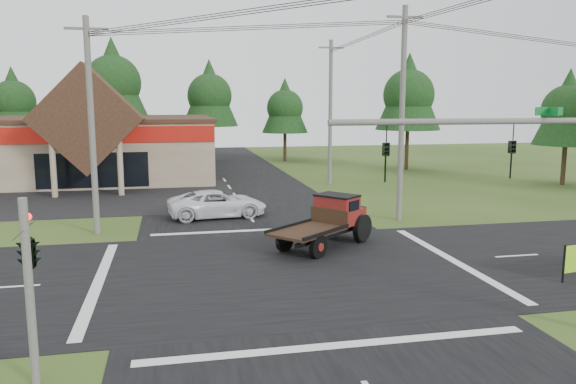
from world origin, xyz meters
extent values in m
plane|color=#314418|center=(0.00, 0.00, 0.00)|extent=(120.00, 120.00, 0.00)
cube|color=black|center=(0.00, 0.00, 0.01)|extent=(12.00, 120.00, 0.02)
cube|color=black|center=(0.00, 0.00, 0.01)|extent=(120.00, 12.00, 0.02)
cube|color=black|center=(-14.00, 19.00, 0.01)|extent=(28.00, 14.00, 0.02)
cube|color=#8E7460|center=(-16.00, 30.00, 2.50)|extent=(30.00, 15.00, 5.00)
cube|color=#321C14|center=(-16.00, 30.00, 5.05)|extent=(30.40, 15.40, 0.30)
cube|color=maroon|center=(-16.00, 22.45, 4.10)|extent=(30.00, 0.12, 1.20)
cube|color=#321C14|center=(-10.00, 21.50, 5.30)|extent=(7.78, 4.00, 7.78)
cylinder|color=#8E7460|center=(-12.20, 19.80, 2.00)|extent=(0.40, 0.40, 4.00)
cylinder|color=#8E7460|center=(-7.80, 19.80, 2.00)|extent=(0.40, 0.40, 4.00)
cube|color=black|center=(-10.00, 22.48, 1.50)|extent=(8.00, 0.08, 2.60)
cylinder|color=#595651|center=(3.50, -7.50, 6.00)|extent=(8.00, 0.16, 0.16)
imported|color=black|center=(4.50, -7.50, 5.00)|extent=(0.16, 0.20, 1.00)
imported|color=black|center=(1.00, -7.50, 5.00)|extent=(0.16, 0.20, 1.00)
cube|color=#0C6626|center=(5.50, -7.50, 6.25)|extent=(0.80, 0.04, 0.22)
cylinder|color=#595651|center=(-7.50, -7.50, 2.20)|extent=(0.20, 0.20, 4.40)
imported|color=black|center=(-7.50, -7.30, 3.70)|extent=(0.53, 2.48, 1.00)
sphere|color=#FF0C0C|center=(-7.50, -7.15, 3.90)|extent=(0.18, 0.18, 0.18)
cylinder|color=#595651|center=(-8.00, 8.00, 5.25)|extent=(0.30, 0.30, 10.50)
cube|color=#595651|center=(-8.00, 8.00, 9.90)|extent=(2.00, 0.12, 0.12)
cylinder|color=#595651|center=(8.00, 8.00, 5.75)|extent=(0.30, 0.30, 11.50)
cube|color=#595651|center=(8.00, 8.00, 10.90)|extent=(2.00, 0.12, 0.12)
cylinder|color=#595651|center=(8.00, 22.00, 5.60)|extent=(0.30, 0.30, 11.20)
cube|color=#595651|center=(8.00, 22.00, 10.60)|extent=(2.00, 0.12, 0.12)
cylinder|color=#332316|center=(-20.00, 42.00, 1.75)|extent=(0.36, 0.36, 3.50)
cone|color=black|center=(-20.00, 42.00, 6.80)|extent=(5.60, 5.60, 6.60)
sphere|color=black|center=(-20.00, 42.00, 6.50)|extent=(4.40, 4.40, 4.40)
cylinder|color=#332316|center=(-10.00, 41.00, 2.27)|extent=(0.36, 0.36, 4.55)
cone|color=black|center=(-10.00, 41.00, 8.84)|extent=(7.28, 7.28, 8.58)
sphere|color=black|center=(-10.00, 41.00, 8.45)|extent=(5.72, 5.72, 5.72)
cylinder|color=#332316|center=(0.00, 42.00, 1.92)|extent=(0.36, 0.36, 3.85)
cone|color=black|center=(0.00, 42.00, 7.48)|extent=(6.16, 6.16, 7.26)
sphere|color=black|center=(0.00, 42.00, 7.15)|extent=(4.84, 4.84, 4.84)
cylinder|color=#332316|center=(8.00, 40.00, 1.57)|extent=(0.36, 0.36, 3.15)
cone|color=black|center=(8.00, 40.00, 6.12)|extent=(5.04, 5.04, 5.94)
sphere|color=black|center=(8.00, 40.00, 5.85)|extent=(3.96, 3.96, 3.96)
cylinder|color=#332316|center=(18.00, 30.00, 1.92)|extent=(0.36, 0.36, 3.85)
cone|color=black|center=(18.00, 30.00, 7.48)|extent=(6.16, 6.16, 7.26)
sphere|color=black|center=(18.00, 30.00, 7.15)|extent=(4.84, 4.84, 4.84)
cylinder|color=#332316|center=(26.00, 18.00, 1.57)|extent=(0.36, 0.36, 3.15)
cone|color=black|center=(26.00, 18.00, 6.12)|extent=(5.04, 5.04, 5.94)
sphere|color=black|center=(26.00, 18.00, 5.85)|extent=(3.96, 3.96, 3.96)
imported|color=white|center=(-1.79, 10.85, 0.77)|extent=(5.80, 3.17, 1.54)
camera|label=1|loc=(-4.22, -20.65, 6.50)|focal=35.00mm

